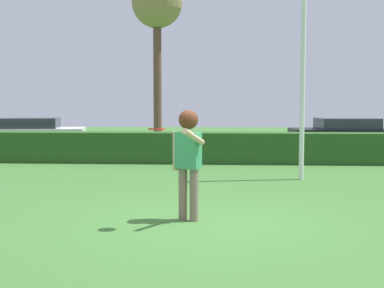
{
  "coord_description": "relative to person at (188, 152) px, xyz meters",
  "views": [
    {
      "loc": [
        0.28,
        -8.25,
        1.92
      ],
      "look_at": [
        -0.27,
        1.16,
        1.15
      ],
      "focal_mm": 49.84,
      "sensor_mm": 36.0,
      "label": 1
    }
  ],
  "objects": [
    {
      "name": "lamppost",
      "position": [
        2.46,
        4.6,
        2.06
      ],
      "size": [
        0.24,
        0.24,
        5.72
      ],
      "color": "silver",
      "rests_on": "ground"
    },
    {
      "name": "bare_elm_tree",
      "position": [
        -2.67,
        17.81,
        5.35
      ],
      "size": [
        2.47,
        2.47,
        7.91
      ],
      "color": "brown",
      "rests_on": "ground"
    },
    {
      "name": "parked_car_black",
      "position": [
        5.28,
        12.22,
        -0.42
      ],
      "size": [
        4.33,
        2.09,
        1.25
      ],
      "color": "black",
      "rests_on": "ground"
    },
    {
      "name": "person",
      "position": [
        0.0,
        0.0,
        0.0
      ],
      "size": [
        0.53,
        0.83,
        1.78
      ],
      "color": "#7F6759",
      "rests_on": "ground"
    },
    {
      "name": "ground_plane",
      "position": [
        0.27,
        -0.15,
        -1.11
      ],
      "size": [
        60.0,
        60.0,
        0.0
      ],
      "primitive_type": "plane",
      "color": "#3C7030"
    },
    {
      "name": "hedge_row",
      "position": [
        0.27,
        7.93,
        -0.64
      ],
      "size": [
        19.45,
        0.9,
        0.94
      ],
      "primitive_type": "cube",
      "color": "#274E1D",
      "rests_on": "ground"
    },
    {
      "name": "frisbee",
      "position": [
        -0.43,
        -0.54,
        0.39
      ],
      "size": [
        0.26,
        0.26,
        0.04
      ],
      "color": "red"
    },
    {
      "name": "parked_car_white",
      "position": [
        -6.96,
        11.85,
        -0.42
      ],
      "size": [
        4.43,
        2.41,
        1.25
      ],
      "color": "white",
      "rests_on": "ground"
    }
  ]
}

